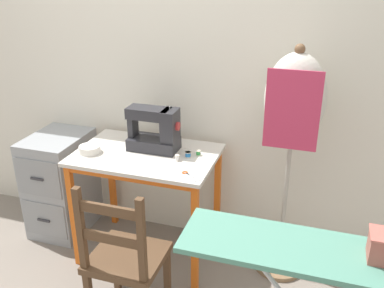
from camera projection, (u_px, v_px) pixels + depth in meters
ground_plane at (132, 279)px, 2.82m from camera, size 14.00×14.00×0.00m
wall_back at (165, 65)px, 2.90m from camera, size 10.00×0.05×2.55m
sewing_table at (146, 169)px, 2.81m from camera, size 0.92×0.61×0.78m
sewing_machine at (156, 131)px, 2.77m from camera, size 0.34×0.18×0.31m
fabric_bowl at (90, 149)px, 2.77m from camera, size 0.14×0.14×0.05m
scissors at (188, 175)px, 2.49m from camera, size 0.13×0.11×0.01m
thread_spool_near_machine at (177, 158)px, 2.67m from camera, size 0.03×0.03×0.04m
thread_spool_mid_table at (188, 154)px, 2.72m from camera, size 0.04×0.04×0.03m
thread_spool_far_edge at (198, 153)px, 2.74m from camera, size 0.03×0.03×0.03m
wooden_chair at (125, 259)px, 2.35m from camera, size 0.40×0.38×0.91m
filing_cabinet at (62, 183)px, 3.23m from camera, size 0.38×0.52×0.76m
dress_form at (294, 112)px, 2.48m from camera, size 0.36×0.32×1.51m
ironing_board at (332, 265)px, 1.67m from camera, size 1.21×0.31×0.90m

